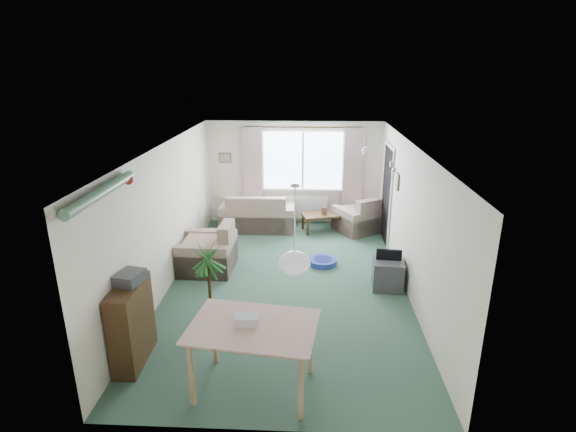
{
  "coord_description": "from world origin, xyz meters",
  "views": [
    {
      "loc": [
        0.35,
        -6.93,
        3.62
      ],
      "look_at": [
        0.0,
        0.3,
        1.15
      ],
      "focal_mm": 28.0,
      "sensor_mm": 36.0,
      "label": 1
    }
  ],
  "objects_px": {
    "armchair_corner": "(358,214)",
    "dining_table": "(254,358)",
    "coffee_table": "(322,222)",
    "sofa": "(258,211)",
    "tv_cube": "(387,273)",
    "bookshelf": "(132,324)",
    "armchair_left": "(207,246)",
    "houseplant": "(209,282)",
    "pet_bed": "(323,262)"
  },
  "relations": [
    {
      "from": "armchair_corner",
      "to": "dining_table",
      "type": "xyz_separation_m",
      "value": [
        -1.73,
        -5.33,
        0.0
      ]
    },
    {
      "from": "coffee_table",
      "to": "sofa",
      "type": "bearing_deg",
      "value": 176.79
    },
    {
      "from": "tv_cube",
      "to": "bookshelf",
      "type": "bearing_deg",
      "value": -144.07
    },
    {
      "from": "armchair_left",
      "to": "tv_cube",
      "type": "bearing_deg",
      "value": 81.75
    },
    {
      "from": "sofa",
      "to": "bookshelf",
      "type": "bearing_deg",
      "value": 77.29
    },
    {
      "from": "sofa",
      "to": "tv_cube",
      "type": "xyz_separation_m",
      "value": [
        2.51,
        -2.74,
        -0.17
      ]
    },
    {
      "from": "armchair_corner",
      "to": "bookshelf",
      "type": "height_order",
      "value": "bookshelf"
    },
    {
      "from": "armchair_corner",
      "to": "tv_cube",
      "type": "distance_m",
      "value": 2.73
    },
    {
      "from": "coffee_table",
      "to": "houseplant",
      "type": "distance_m",
      "value": 4.2
    },
    {
      "from": "armchair_left",
      "to": "houseplant",
      "type": "relative_size",
      "value": 0.83
    },
    {
      "from": "armchair_left",
      "to": "tv_cube",
      "type": "relative_size",
      "value": 1.82
    },
    {
      "from": "sofa",
      "to": "dining_table",
      "type": "relative_size",
      "value": 1.28
    },
    {
      "from": "houseplant",
      "to": "armchair_corner",
      "type": "bearing_deg",
      "value": 56.51
    },
    {
      "from": "pet_bed",
      "to": "dining_table",
      "type": "bearing_deg",
      "value": -104.29
    },
    {
      "from": "pet_bed",
      "to": "armchair_corner",
      "type": "bearing_deg",
      "value": 65.59
    },
    {
      "from": "bookshelf",
      "to": "dining_table",
      "type": "height_order",
      "value": "bookshelf"
    },
    {
      "from": "sofa",
      "to": "armchair_left",
      "type": "xyz_separation_m",
      "value": [
        -0.69,
        -2.18,
        0.03
      ]
    },
    {
      "from": "sofa",
      "to": "armchair_corner",
      "type": "relative_size",
      "value": 1.86
    },
    {
      "from": "coffee_table",
      "to": "bookshelf",
      "type": "relative_size",
      "value": 0.85
    },
    {
      "from": "armchair_left",
      "to": "coffee_table",
      "type": "bearing_deg",
      "value": 135.74
    },
    {
      "from": "armchair_corner",
      "to": "pet_bed",
      "type": "xyz_separation_m",
      "value": [
        -0.84,
        -1.86,
        -0.35
      ]
    },
    {
      "from": "coffee_table",
      "to": "houseplant",
      "type": "relative_size",
      "value": 0.75
    },
    {
      "from": "dining_table",
      "to": "tv_cube",
      "type": "bearing_deg",
      "value": 53.24
    },
    {
      "from": "coffee_table",
      "to": "armchair_corner",
      "type": "bearing_deg",
      "value": 4.09
    },
    {
      "from": "coffee_table",
      "to": "pet_bed",
      "type": "bearing_deg",
      "value": -91.09
    },
    {
      "from": "dining_table",
      "to": "pet_bed",
      "type": "relative_size",
      "value": 2.44
    },
    {
      "from": "tv_cube",
      "to": "pet_bed",
      "type": "distance_m",
      "value": 1.38
    },
    {
      "from": "armchair_corner",
      "to": "armchair_left",
      "type": "height_order",
      "value": "armchair_left"
    },
    {
      "from": "sofa",
      "to": "dining_table",
      "type": "height_order",
      "value": "sofa"
    },
    {
      "from": "dining_table",
      "to": "tv_cube",
      "type": "xyz_separation_m",
      "value": [
        1.95,
        2.61,
        -0.16
      ]
    },
    {
      "from": "dining_table",
      "to": "sofa",
      "type": "bearing_deg",
      "value": 96.01
    },
    {
      "from": "sofa",
      "to": "bookshelf",
      "type": "height_order",
      "value": "bookshelf"
    },
    {
      "from": "armchair_left",
      "to": "bookshelf",
      "type": "xyz_separation_m",
      "value": [
        -0.34,
        -2.73,
        0.08
      ]
    },
    {
      "from": "armchair_corner",
      "to": "dining_table",
      "type": "relative_size",
      "value": 0.69
    },
    {
      "from": "coffee_table",
      "to": "houseplant",
      "type": "xyz_separation_m",
      "value": [
        -1.74,
        -3.8,
        0.4
      ]
    },
    {
      "from": "houseplant",
      "to": "bookshelf",
      "type": "bearing_deg",
      "value": -126.74
    },
    {
      "from": "coffee_table",
      "to": "dining_table",
      "type": "distance_m",
      "value": 5.35
    },
    {
      "from": "bookshelf",
      "to": "dining_table",
      "type": "bearing_deg",
      "value": -17.06
    },
    {
      "from": "armchair_corner",
      "to": "bookshelf",
      "type": "distance_m",
      "value": 5.9
    },
    {
      "from": "armchair_left",
      "to": "bookshelf",
      "type": "bearing_deg",
      "value": -5.38
    },
    {
      "from": "tv_cube",
      "to": "armchair_corner",
      "type": "bearing_deg",
      "value": 99.2
    },
    {
      "from": "coffee_table",
      "to": "bookshelf",
      "type": "xyz_separation_m",
      "value": [
        -2.51,
        -4.82,
        0.33
      ]
    },
    {
      "from": "dining_table",
      "to": "armchair_corner",
      "type": "bearing_deg",
      "value": 72.04
    },
    {
      "from": "tv_cube",
      "to": "pet_bed",
      "type": "relative_size",
      "value": 1.02
    },
    {
      "from": "houseplant",
      "to": "sofa",
      "type": "bearing_deg",
      "value": 86.11
    },
    {
      "from": "coffee_table",
      "to": "tv_cube",
      "type": "xyz_separation_m",
      "value": [
        1.03,
        -2.66,
        0.05
      ]
    },
    {
      "from": "tv_cube",
      "to": "pet_bed",
      "type": "xyz_separation_m",
      "value": [
        -1.07,
        0.85,
        -0.2
      ]
    },
    {
      "from": "sofa",
      "to": "armchair_corner",
      "type": "height_order",
      "value": "sofa"
    },
    {
      "from": "sofa",
      "to": "bookshelf",
      "type": "xyz_separation_m",
      "value": [
        -1.03,
        -4.9,
        0.11
      ]
    },
    {
      "from": "sofa",
      "to": "armchair_corner",
      "type": "distance_m",
      "value": 2.29
    }
  ]
}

